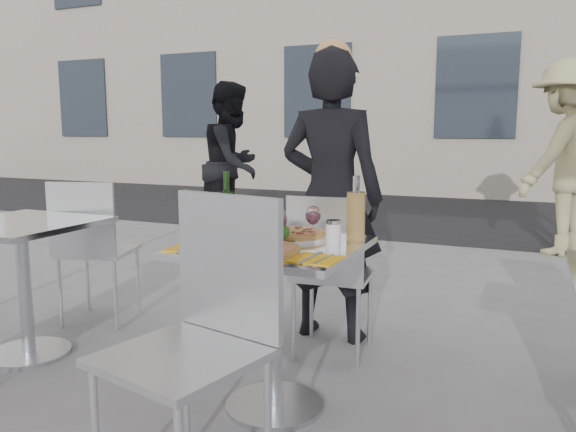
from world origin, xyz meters
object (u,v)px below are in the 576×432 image
at_px(pedestrian_b, 566,158).
at_px(wineglass_red_b, 313,216).
at_px(side_chair_lfar, 91,241).
at_px(main_table, 274,291).
at_px(wineglass_red_a, 279,220).
at_px(napkin_right, 316,259).
at_px(woman_diner, 331,197).
at_px(chair_far, 330,263).
at_px(pedestrian_a, 233,164).
at_px(chair_near, 204,320).
at_px(pizza_near, 256,249).
at_px(salad_plate, 273,234).
at_px(side_table_left, 23,260).
at_px(carafe, 356,215).
at_px(wineglass_white_b, 277,216).
at_px(napkin_left, 192,248).
at_px(pizza_far, 295,234).
at_px(sugar_shaker, 333,233).
at_px(wineglass_white_a, 260,217).
at_px(wine_bottle, 227,209).

bearing_deg(pedestrian_b, wineglass_red_b, 17.36).
bearing_deg(side_chair_lfar, main_table, 144.06).
xyz_separation_m(wineglass_red_a, napkin_right, (0.23, -0.17, -0.11)).
bearing_deg(woman_diner, chair_far, 108.51).
height_order(pedestrian_a, napkin_right, pedestrian_a).
relative_size(chair_near, wineglass_red_b, 6.45).
relative_size(chair_near, woman_diner, 0.60).
bearing_deg(napkin_right, chair_near, -120.18).
bearing_deg(woman_diner, pizza_near, 94.00).
bearing_deg(wineglass_red_b, pedestrian_b, 73.51).
bearing_deg(wineglass_red_b, pizza_near, -112.91).
xyz_separation_m(woman_diner, salad_plate, (0.05, -0.91, -0.06)).
bearing_deg(woman_diner, wineglass_red_a, 96.55).
relative_size(main_table, side_table_left, 1.00).
bearing_deg(main_table, side_table_left, 180.00).
distance_m(pizza_near, carafe, 0.48).
bearing_deg(carafe, main_table, -150.64).
xyz_separation_m(wineglass_white_b, wineglass_red_b, (0.15, 0.04, 0.00)).
bearing_deg(side_chair_lfar, napkin_left, 132.12).
height_order(pizza_far, carafe, carafe).
relative_size(chair_near, sugar_shaker, 9.49).
xyz_separation_m(carafe, sugar_shaker, (-0.07, -0.09, -0.06)).
bearing_deg(wineglass_white_a, main_table, -10.78).
xyz_separation_m(main_table, wineglass_red_b, (0.13, 0.13, 0.32)).
xyz_separation_m(sugar_shaker, napkin_left, (-0.51, -0.30, -0.05)).
height_order(carafe, wineglass_white_a, carafe).
distance_m(woman_diner, pedestrian_b, 3.41).
distance_m(salad_plate, wineglass_white_b, 0.09).
bearing_deg(chair_near, side_table_left, 171.73).
bearing_deg(pizza_near, main_table, 90.80).
bearing_deg(chair_near, woman_diner, 106.36).
height_order(salad_plate, wine_bottle, wine_bottle).
xyz_separation_m(woman_diner, wineglass_white_b, (0.05, -0.86, 0.01)).
distance_m(pedestrian_b, pizza_far, 4.11).
distance_m(main_table, wine_bottle, 0.47).
bearing_deg(salad_plate, chair_near, -86.46).
bearing_deg(wineglass_red_a, chair_far, 90.13).
height_order(chair_near, wineglass_white_b, chair_near).
relative_size(chair_far, wineglass_white_a, 5.71).
bearing_deg(pizza_far, pizza_near, -94.45).
bearing_deg(pedestrian_b, main_table, 16.16).
xyz_separation_m(chair_near, wineglass_red_a, (0.02, 0.56, 0.26)).
bearing_deg(main_table, carafe, 29.36).
distance_m(chair_far, pedestrian_b, 3.69).
xyz_separation_m(chair_near, wineglass_white_a, (-0.09, 0.61, 0.26)).
xyz_separation_m(side_table_left, salad_plate, (1.48, 0.04, 0.25)).
distance_m(pedestrian_a, wineglass_white_a, 3.66).
bearing_deg(napkin_left, main_table, 33.02).
relative_size(pizza_far, napkin_left, 1.57).
height_order(salad_plate, wineglass_red_a, wineglass_red_a).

